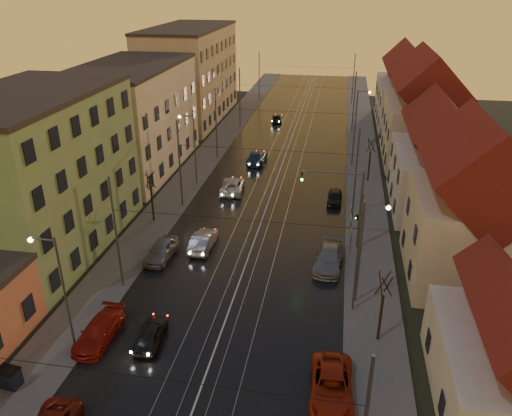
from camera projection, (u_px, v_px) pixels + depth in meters
The scene contains 44 objects.
ground at pixel (201, 389), 28.60m from camera, with size 160.00×160.00×0.00m, color black.
road at pixel (284, 159), 64.30m from camera, with size 16.00×120.00×0.04m, color black.
sidewalk_left at pixel (209, 154), 65.81m from camera, with size 4.00×120.00×0.15m, color #4C4C4C.
sidewalk_right at pixel (363, 163), 62.73m from camera, with size 4.00×120.00×0.15m, color #4C4C4C.
tram_rail_0 at pixel (267, 158), 64.62m from camera, with size 0.06×120.00×0.03m, color gray.
tram_rail_1 at pixel (278, 158), 64.40m from camera, with size 0.06×120.00×0.03m, color gray.
tram_rail_2 at pixel (290, 159), 64.16m from camera, with size 0.06×120.00×0.03m, color gray.
tram_rail_3 at pixel (301, 160), 63.94m from camera, with size 0.06×120.00×0.03m, color gray.
apartment_left_1 at pixel (37, 176), 41.03m from camera, with size 10.00×18.00×13.00m, color #638655.
apartment_left_2 at pixel (133, 120), 59.10m from camera, with size 10.00×20.00×12.00m, color #C1AF95.
apartment_left_3 at pixel (190, 75), 80.10m from camera, with size 10.00×24.00×14.00m, color tan.
house_right_1 at pixel (473, 214), 37.06m from camera, with size 8.67×10.20×10.80m.
house_right_2 at pixel (442, 164), 49.01m from camera, with size 9.18×12.24×9.20m.
house_right_3 at pixel (424, 115), 61.91m from camera, with size 9.18×14.28×11.50m.
house_right_4 at pixel (408, 91), 78.30m from camera, with size 9.18×16.32×10.00m.
catenary_pole_l_1 at pixel (116, 235), 36.05m from camera, with size 0.16×0.16×9.00m, color #595B60.
catenary_pole_r_1 at pixel (358, 255), 33.40m from camera, with size 0.16×0.16×9.00m, color #595B60.
catenary_pole_l_2 at pixel (180, 164), 49.44m from camera, with size 0.16×0.16×9.00m, color #595B60.
catenary_pole_r_2 at pixel (356, 175), 46.79m from camera, with size 0.16×0.16×9.00m, color #595B60.
catenary_pole_l_3 at pixel (216, 124), 62.83m from camera, with size 0.16×0.16×9.00m, color #595B60.
catenary_pole_r_3 at pixel (355, 131), 60.18m from camera, with size 0.16×0.16×9.00m, color #595B60.
catenary_pole_l_4 at pixel (240, 98), 76.22m from camera, with size 0.16×0.16×9.00m, color #595B60.
catenary_pole_r_4 at pixel (354, 102), 73.57m from camera, with size 0.16×0.16×9.00m, color #595B60.
catenary_pole_l_5 at pixel (259, 77), 92.28m from camera, with size 0.16×0.16×9.00m, color #595B60.
catenary_pole_r_5 at pixel (353, 80), 89.64m from camera, with size 0.16×0.16×9.00m, color #595B60.
street_lamp_0 at pixel (58, 283), 29.71m from camera, with size 1.75×0.32×8.00m.
street_lamp_1 at pixel (366, 244), 34.05m from camera, with size 1.75×0.32×8.00m.
street_lamp_2 at pixel (192, 142), 54.71m from camera, with size 1.75×0.32×8.00m.
street_lamp_3 at pixel (358, 113), 66.19m from camera, with size 1.75×0.32×8.00m.
traffic_light_mast at pixel (349, 199), 41.49m from camera, with size 5.30×0.32×7.20m.
bare_tree_0 at pixel (152, 198), 46.97m from camera, with size 1.09×1.09×5.11m.
bare_tree_1 at pixel (382, 309), 31.33m from camera, with size 1.09×1.09×5.11m.
bare_tree_2 at pixel (370, 161), 56.30m from camera, with size 1.09×1.09×5.11m.
driving_car_0 at pixel (151, 334), 31.98m from camera, with size 1.55×3.85×1.31m, color black.
driving_car_1 at pixel (203, 241), 43.03m from camera, with size 1.57×4.51×1.49m, color gray.
driving_car_2 at pixel (232, 186), 54.35m from camera, with size 2.32×5.04×1.40m, color #BBBBBB.
driving_car_3 at pixel (257, 157), 62.77m from camera, with size 2.09×5.14×1.49m, color navy.
driving_car_4 at pixel (277, 118), 80.09m from camera, with size 1.57×3.90×1.33m, color black.
parked_left_2 at pixel (99, 331), 32.15m from camera, with size 1.91×4.70×1.36m, color maroon.
parked_left_3 at pixel (161, 250), 41.49m from camera, with size 1.78×4.41×1.50m, color gray.
parked_right_0 at pixel (331, 386), 27.83m from camera, with size 2.39×5.18×1.44m, color #A02610.
parked_right_1 at pixel (329, 258), 40.31m from camera, with size 2.11×5.18×1.50m, color gray.
parked_right_2 at pixel (335, 197), 51.67m from camera, with size 1.48×3.68×1.26m, color black.
dumpster at pixel (9, 378), 28.42m from camera, with size 1.20×0.80×1.10m, color black.
Camera 1 is at (6.78, -20.65, 21.53)m, focal length 35.00 mm.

